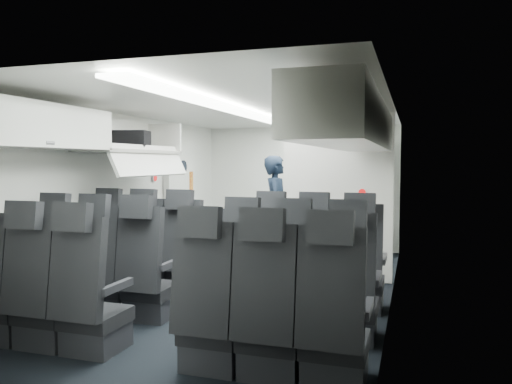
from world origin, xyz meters
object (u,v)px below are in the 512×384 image
Objects in this scene: galley_unit at (353,197)px; carry_on_bag at (131,141)px; seat_row_mid at (197,283)px; seat_row_rear at (148,310)px; flight_attendant at (277,210)px; boarding_door at (180,198)px; seat_row_front at (230,264)px.

carry_on_bag is at bearing -129.31° from galley_unit.
seat_row_mid is 4.30m from galley_unit.
galley_unit is at bearing 79.35° from seat_row_rear.
flight_attendant is (-0.02, 3.80, 0.41)m from seat_row_rear.
seat_row_mid is at bearing -53.19° from carry_on_bag.
seat_row_rear is 3.83m from flight_attendant.
flight_attendant is 3.88× the size of carry_on_bag.
carry_on_bag is at bearing 123.90° from seat_row_rear.
boarding_door is at bearing 112.87° from seat_row_rear.
seat_row_mid is at bearing -90.00° from seat_row_front.
boarding_door reaches higher than seat_row_mid.
seat_row_mid is 1.00× the size of seat_row_rear.
galley_unit is 3.86m from carry_on_bag.
seat_row_front and seat_row_rear have the same top height.
flight_attendant reaches higher than seat_row_mid.
carry_on_bag reaches higher than galley_unit.
galley_unit reaches higher than flight_attendant.
seat_row_front is 1.79× the size of boarding_door.
seat_row_rear is 5.17m from galley_unit.
galley_unit is (0.95, 3.25, 0.55)m from seat_row_front.
carry_on_bag is (-1.42, -1.67, 0.98)m from flight_attendant.
seat_row_front is at bearing -106.28° from galley_unit.
seat_row_mid is at bearing -102.88° from galley_unit.
galley_unit reaches higher than seat_row_mid.
seat_row_front is 2.05× the size of flight_attendant.
boarding_door is 1.63m from flight_attendant.
seat_row_rear is at bearing -100.65° from galley_unit.
seat_row_front and seat_row_mid have the same top height.
carry_on_bag is (0.20, -1.75, 0.84)m from boarding_door.
boarding_door is (-1.64, 3.89, 0.55)m from seat_row_rear.
seat_row_mid is 1.79× the size of boarding_door.
seat_row_rear is 7.94× the size of carry_on_bag.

